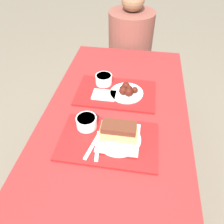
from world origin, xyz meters
The scene contains 14 objects.
ground_plane centered at (0.00, 0.00, 0.00)m, with size 12.00×12.00×0.00m, color #706656.
picnic_table centered at (0.00, 0.00, 0.64)m, with size 0.76×1.50×0.75m.
picnic_bench_far centered at (0.00, 0.97, 0.36)m, with size 0.73×0.28×0.44m.
tray_near centered at (-0.01, -0.17, 0.76)m, with size 0.46×0.29×0.01m.
tray_far centered at (-0.02, 0.19, 0.76)m, with size 0.46×0.29×0.01m.
bowl_coleslaw_near centered at (-0.13, -0.10, 0.79)m, with size 0.10×0.10×0.06m.
brisket_sandwich_plate centered at (0.04, -0.16, 0.80)m, with size 0.21×0.21×0.10m.
plastic_fork_near centered at (-0.07, -0.21, 0.77)m, with size 0.05×0.17×0.00m.
plastic_knife_near centered at (-0.05, -0.21, 0.77)m, with size 0.04×0.17×0.00m.
condiment_packet centered at (-0.02, -0.10, 0.77)m, with size 0.04×0.03×0.01m.
bowl_coleslaw_far centered at (-0.11, 0.27, 0.79)m, with size 0.10×0.10×0.06m.
wings_plate_far centered at (0.04, 0.19, 0.78)m, with size 0.19×0.19×0.06m.
napkin_far centered at (-0.09, 0.15, 0.77)m, with size 0.13×0.09×0.01m.
person_seated_across centered at (-0.01, 0.97, 0.72)m, with size 0.37×0.37×0.70m.
Camera 1 is at (0.11, -0.81, 1.55)m, focal length 35.00 mm.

